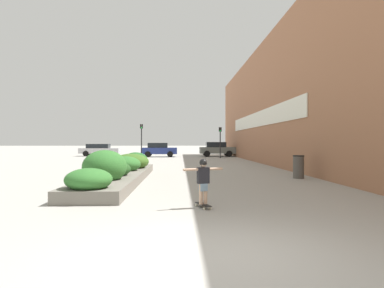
{
  "coord_description": "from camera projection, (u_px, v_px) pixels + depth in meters",
  "views": [
    {
      "loc": [
        -0.58,
        -5.01,
        1.68
      ],
      "look_at": [
        0.0,
        11.75,
        1.58
      ],
      "focal_mm": 32.0,
      "sensor_mm": 36.0,
      "label": 1
    }
  ],
  "objects": [
    {
      "name": "building_wall_right",
      "position": [
        270.0,
        101.0,
        25.22
      ],
      "size": [
        0.67,
        45.0,
        9.4
      ],
      "color": "#9E6647",
      "rests_on": "ground_plane"
    },
    {
      "name": "ground_plane",
      "position": [
        220.0,
        256.0,
        5.04
      ],
      "size": [
        300.0,
        300.0,
        0.0
      ],
      "primitive_type": "plane",
      "color": "#A3A099"
    },
    {
      "name": "car_center_right",
      "position": [
        159.0,
        150.0,
        38.62
      ],
      "size": [
        3.98,
        1.95,
        1.58
      ],
      "rotation": [
        0.0,
        0.0,
        -1.57
      ],
      "color": "navy",
      "rests_on": "ground_plane"
    },
    {
      "name": "traffic_light_left",
      "position": [
        141.0,
        135.0,
        35.44
      ],
      "size": [
        0.28,
        0.3,
        3.53
      ],
      "color": "black",
      "rests_on": "ground_plane"
    },
    {
      "name": "car_rightmost",
      "position": [
        100.0,
        150.0,
        40.64
      ],
      "size": [
        4.66,
        1.93,
        1.45
      ],
      "rotation": [
        0.0,
        0.0,
        -1.57
      ],
      "color": "#BCBCC1",
      "rests_on": "ground_plane"
    },
    {
      "name": "planter_box",
      "position": [
        121.0,
        170.0,
        14.6
      ],
      "size": [
        1.88,
        11.05,
        1.4
      ],
      "color": "slate",
      "rests_on": "ground_plane"
    },
    {
      "name": "traffic_light_right",
      "position": [
        220.0,
        137.0,
        35.52
      ],
      "size": [
        0.28,
        0.3,
        3.22
      ],
      "color": "black",
      "rests_on": "ground_plane"
    },
    {
      "name": "car_center_left",
      "position": [
        286.0,
        150.0,
        39.69
      ],
      "size": [
        4.27,
        1.94,
        1.46
      ],
      "rotation": [
        0.0,
        0.0,
        -1.57
      ],
      "color": "black",
      "rests_on": "ground_plane"
    },
    {
      "name": "car_leftmost",
      "position": [
        217.0,
        149.0,
        39.45
      ],
      "size": [
        4.05,
        2.06,
        1.67
      ],
      "rotation": [
        0.0,
        0.0,
        -1.57
      ],
      "color": "slate",
      "rests_on": "ground_plane"
    },
    {
      "name": "skateboarder",
      "position": [
        203.0,
        177.0,
        8.71
      ],
      "size": [
        1.04,
        0.42,
        1.16
      ],
      "rotation": [
        0.0,
        0.0,
        0.34
      ],
      "color": "tan",
      "rests_on": "skateboard"
    },
    {
      "name": "skateboard",
      "position": [
        203.0,
        205.0,
        8.71
      ],
      "size": [
        0.41,
        0.74,
        0.09
      ],
      "rotation": [
        0.0,
        0.0,
        0.34
      ],
      "color": "black",
      "rests_on": "ground_plane"
    },
    {
      "name": "trash_bin",
      "position": [
        299.0,
        167.0,
        15.72
      ],
      "size": [
        0.52,
        0.52,
        1.07
      ],
      "color": "#514C47",
      "rests_on": "ground_plane"
    }
  ]
}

